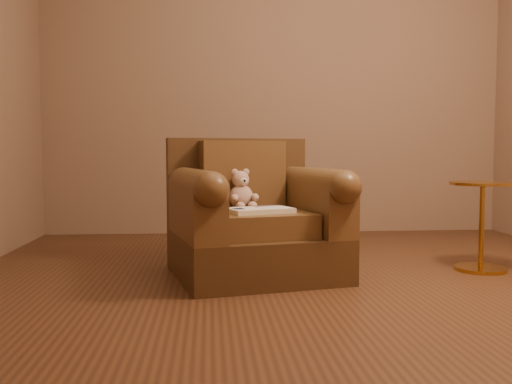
{
  "coord_description": "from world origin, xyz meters",
  "views": [
    {
      "loc": [
        -0.59,
        -2.99,
        0.71
      ],
      "look_at": [
        -0.32,
        0.19,
        0.49
      ],
      "focal_mm": 40.0,
      "sensor_mm": 36.0,
      "label": 1
    }
  ],
  "objects": [
    {
      "name": "armchair",
      "position": [
        -0.33,
        0.27,
        0.31
      ],
      "size": [
        1.05,
        1.02,
        0.8
      ],
      "rotation": [
        0.0,
        0.0,
        0.23
      ],
      "color": "#442D16",
      "rests_on": "floor"
    },
    {
      "name": "floor",
      "position": [
        0.0,
        0.0,
        0.0
      ],
      "size": [
        4.0,
        4.0,
        0.0
      ],
      "primitive_type": "plane",
      "color": "#4F2F1B",
      "rests_on": "ground"
    },
    {
      "name": "guidebook",
      "position": [
        -0.31,
        0.08,
        0.39
      ],
      "size": [
        0.4,
        0.32,
        0.03
      ],
      "rotation": [
        0.0,
        0.0,
        0.36
      ],
      "color": "beige",
      "rests_on": "armchair"
    },
    {
      "name": "side_table",
      "position": [
        1.04,
        0.26,
        0.29
      ],
      "size": [
        0.38,
        0.38,
        0.53
      ],
      "color": "#B98333",
      "rests_on": "floor"
    },
    {
      "name": "teddy_bear",
      "position": [
        -0.39,
        0.33,
        0.47
      ],
      "size": [
        0.17,
        0.2,
        0.24
      ],
      "rotation": [
        0.0,
        0.0,
        0.32
      ],
      "color": "tan",
      "rests_on": "armchair"
    }
  ]
}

